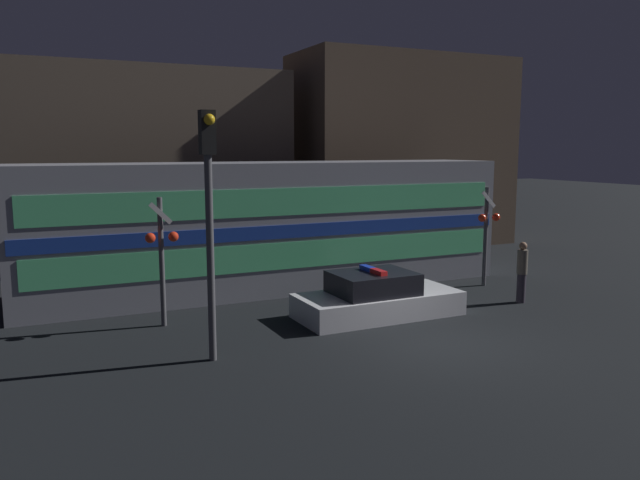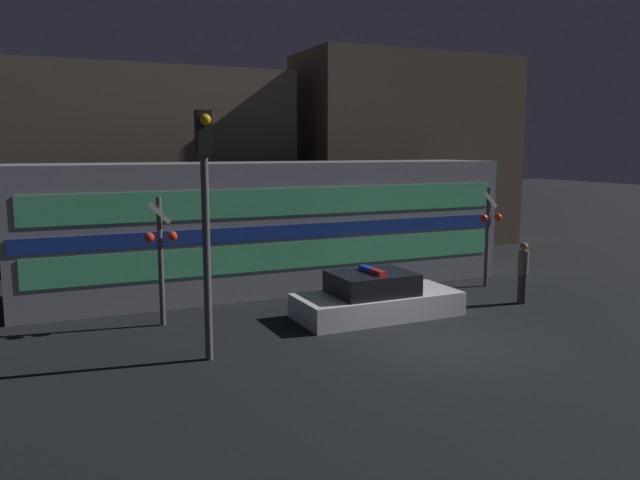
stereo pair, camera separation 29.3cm
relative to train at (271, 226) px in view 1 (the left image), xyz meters
The scene contains 9 objects.
ground_plane 7.44m from the train, 78.13° to the right, with size 120.00×120.00×0.00m, color black.
train is the anchor object (origin of this frame).
police_car 4.89m from the train, 72.88° to the right, with size 4.48×1.97×1.34m.
pedestrian 7.83m from the train, 39.41° to the right, with size 0.30×0.30×1.81m.
crossing_signal_near 7.05m from the train, 22.34° to the right, with size 0.83×0.34×3.26m.
crossing_signal_far 5.02m from the train, 143.70° to the right, with size 0.83×0.34×3.30m.
traffic_light_corner 7.16m from the train, 120.97° to the right, with size 0.30×0.46×5.28m.
building_left 8.11m from the train, 108.89° to the left, with size 10.93×5.06×7.59m.
building_center 11.21m from the train, 35.47° to the left, with size 10.09×4.46×8.65m.
Camera 1 is at (-8.46, -11.66, 4.51)m, focal length 35.00 mm.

